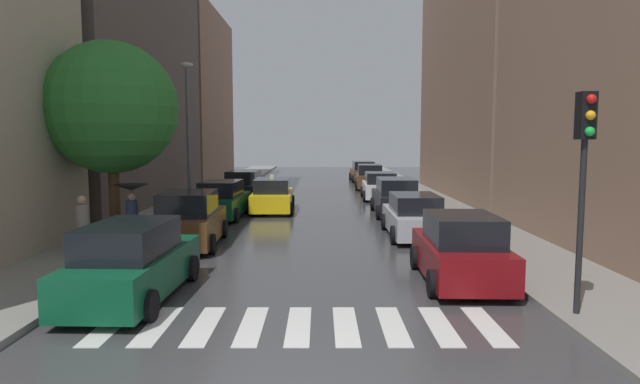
# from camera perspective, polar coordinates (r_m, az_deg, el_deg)

# --- Properties ---
(ground_plane) EXTENTS (28.00, 72.00, 0.04)m
(ground_plane) POSITION_cam_1_polar(r_m,az_deg,el_deg) (31.03, -0.91, -0.93)
(ground_plane) COLOR #3B3B3E
(sidewalk_left) EXTENTS (3.00, 72.00, 0.15)m
(sidewalk_left) POSITION_cam_1_polar(r_m,az_deg,el_deg) (31.77, -12.71, -0.74)
(sidewalk_left) COLOR gray
(sidewalk_left) RESTS_ON ground
(sidewalk_right) EXTENTS (3.00, 72.00, 0.15)m
(sidewalk_right) POSITION_cam_1_polar(r_m,az_deg,el_deg) (31.61, 10.96, -0.74)
(sidewalk_right) COLOR gray
(sidewalk_right) RESTS_ON ground
(crosswalk_stripes) EXTENTS (7.65, 2.20, 0.01)m
(crosswalk_stripes) POSITION_cam_1_polar(r_m,az_deg,el_deg) (10.60, -2.43, -13.96)
(crosswalk_stripes) COLOR silver
(crosswalk_stripes) RESTS_ON ground
(building_left_far) EXTENTS (6.00, 13.98, 13.93)m
(building_left_far) POSITION_cam_1_polar(r_m,az_deg,el_deg) (47.05, -14.40, 9.68)
(building_left_far) COLOR #8C6B56
(building_left_far) RESTS_ON ground
(building_right_mid) EXTENTS (6.00, 16.95, 22.11)m
(building_right_mid) POSITION_cam_1_polar(r_m,az_deg,el_deg) (34.83, 18.47, 17.84)
(building_right_mid) COLOR #8C6B56
(building_right_mid) RESTS_ON ground
(parked_car_left_nearest) EXTENTS (2.10, 4.68, 1.74)m
(parked_car_left_nearest) POSITION_cam_1_polar(r_m,az_deg,el_deg) (12.72, -19.40, -7.16)
(parked_car_left_nearest) COLOR #0C4C2D
(parked_car_left_nearest) RESTS_ON ground
(parked_car_left_second) EXTENTS (2.22, 4.35, 1.83)m
(parked_car_left_second) POSITION_cam_1_polar(r_m,az_deg,el_deg) (18.38, -13.83, -2.99)
(parked_car_left_second) COLOR brown
(parked_car_left_second) RESTS_ON ground
(parked_car_left_third) EXTENTS (2.15, 4.59, 1.68)m
(parked_car_left_third) POSITION_cam_1_polar(r_m,az_deg,el_deg) (24.56, -10.48, -0.90)
(parked_car_left_third) COLOR #0C4C2D
(parked_car_left_third) RESTS_ON ground
(parked_car_left_fourth) EXTENTS (2.23, 4.70, 1.75)m
(parked_car_left_fourth) POSITION_cam_1_polar(r_m,az_deg,el_deg) (30.76, -8.19, 0.52)
(parked_car_left_fourth) COLOR black
(parked_car_left_fourth) RESTS_ON ground
(parked_car_right_nearest) EXTENTS (2.11, 4.09, 1.72)m
(parked_car_right_nearest) POSITION_cam_1_polar(r_m,az_deg,el_deg) (13.81, 14.53, -6.04)
(parked_car_right_nearest) COLOR maroon
(parked_car_right_nearest) RESTS_ON ground
(parked_car_right_second) EXTENTS (2.02, 4.42, 1.57)m
(parked_car_right_second) POSITION_cam_1_polar(r_m,az_deg,el_deg) (19.79, 9.76, -2.60)
(parked_car_right_second) COLOR #B2B7BF
(parked_car_right_second) RESTS_ON ground
(parked_car_right_third) EXTENTS (2.11, 4.63, 1.73)m
(parked_car_right_third) POSITION_cam_1_polar(r_m,az_deg,el_deg) (25.29, 7.85, -0.62)
(parked_car_right_third) COLOR black
(parked_car_right_third) RESTS_ON ground
(parked_car_right_fourth) EXTENTS (2.20, 4.17, 1.60)m
(parked_car_right_fourth) POSITION_cam_1_polar(r_m,az_deg,el_deg) (31.67, 6.21, 0.57)
(parked_car_right_fourth) COLOR silver
(parked_car_right_fourth) RESTS_ON ground
(parked_car_right_fifth) EXTENTS (2.19, 4.67, 1.73)m
(parked_car_right_fifth) POSITION_cam_1_polar(r_m,az_deg,el_deg) (38.23, 5.11, 1.55)
(parked_car_right_fifth) COLOR brown
(parked_car_right_fifth) RESTS_ON ground
(parked_car_right_sixth) EXTENTS (2.13, 4.37, 1.67)m
(parked_car_right_sixth) POSITION_cam_1_polar(r_m,az_deg,el_deg) (44.78, 4.42, 2.13)
(parked_car_right_sixth) COLOR brown
(parked_car_right_sixth) RESTS_ON ground
(taxi_midroad) EXTENTS (2.16, 4.54, 1.81)m
(taxi_midroad) POSITION_cam_1_polar(r_m,az_deg,el_deg) (26.32, -5.22, -0.43)
(taxi_midroad) COLOR yellow
(taxi_midroad) RESTS_ON ground
(pedestrian_foreground) EXTENTS (1.08, 1.08, 1.97)m
(pedestrian_foreground) POSITION_cam_1_polar(r_m,az_deg,el_deg) (18.09, -19.49, -0.81)
(pedestrian_foreground) COLOR navy
(pedestrian_foreground) RESTS_ON sidewalk_left
(pedestrian_near_tree) EXTENTS (0.36, 0.36, 1.74)m
(pedestrian_near_tree) POSITION_cam_1_polar(r_m,az_deg,el_deg) (17.38, -24.00, -3.08)
(pedestrian_near_tree) COLOR navy
(pedestrian_near_tree) RESTS_ON sidewalk_left
(street_tree_left) EXTENTS (4.40, 4.40, 6.64)m
(street_tree_left) POSITION_cam_1_polar(r_m,az_deg,el_deg) (19.45, -21.42, 8.29)
(street_tree_left) COLOR #513823
(street_tree_left) RESTS_ON sidewalk_left
(traffic_light_right_corner) EXTENTS (0.30, 0.42, 4.30)m
(traffic_light_right_corner) POSITION_cam_1_polar(r_m,az_deg,el_deg) (11.43, 26.07, 3.70)
(traffic_light_right_corner) COLOR black
(traffic_light_right_corner) RESTS_ON sidewalk_right
(lamp_post_left) EXTENTS (0.60, 0.28, 6.80)m
(lamp_post_left) POSITION_cam_1_polar(r_m,az_deg,el_deg) (25.14, -13.97, 6.70)
(lamp_post_left) COLOR #595B60
(lamp_post_left) RESTS_ON sidewalk_left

